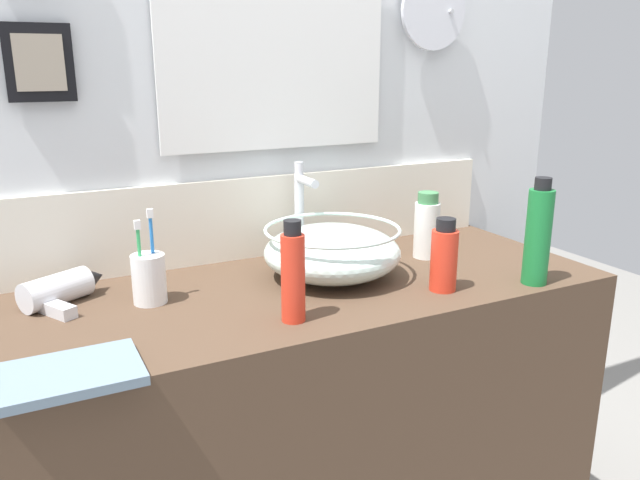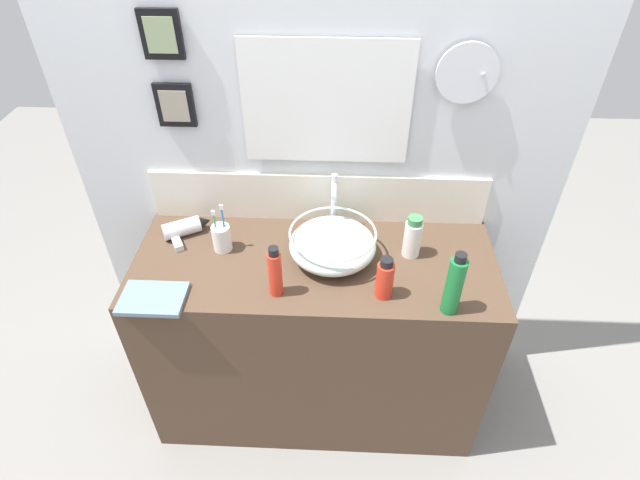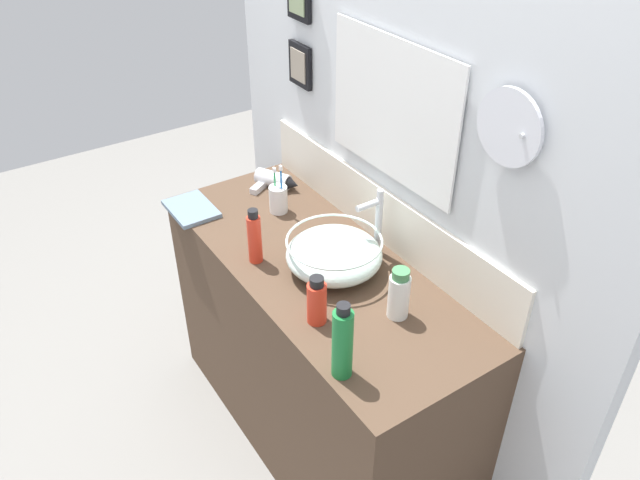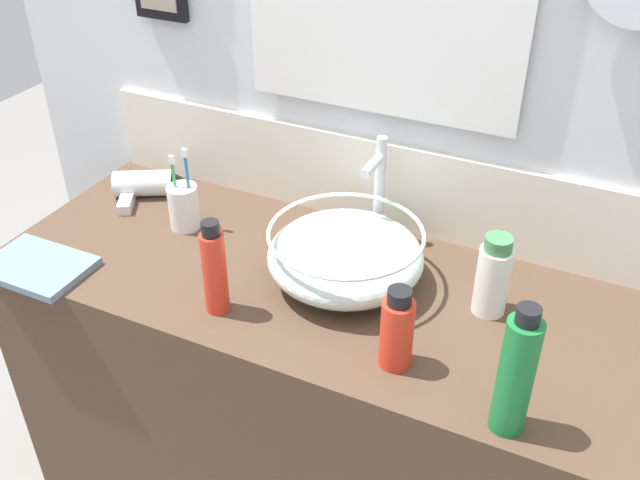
{
  "view_description": "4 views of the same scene",
  "coord_description": "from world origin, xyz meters",
  "px_view_note": "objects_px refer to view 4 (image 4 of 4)",
  "views": [
    {
      "loc": [
        -0.57,
        -1.16,
        1.32
      ],
      "look_at": [
        0.02,
        0.0,
        0.95
      ],
      "focal_mm": 35.0,
      "sensor_mm": 36.0,
      "label": 1
    },
    {
      "loc": [
        0.08,
        -1.32,
        2.05
      ],
      "look_at": [
        0.02,
        0.0,
        0.95
      ],
      "focal_mm": 28.0,
      "sensor_mm": 36.0,
      "label": 2
    },
    {
      "loc": [
        1.37,
        -0.89,
        2.09
      ],
      "look_at": [
        0.02,
        0.0,
        0.95
      ],
      "focal_mm": 35.0,
      "sensor_mm": 36.0,
      "label": 3
    },
    {
      "loc": [
        0.51,
        -1.03,
        1.72
      ],
      "look_at": [
        0.02,
        0.0,
        0.95
      ],
      "focal_mm": 40.0,
      "sensor_mm": 36.0,
      "label": 4
    }
  ],
  "objects_px": {
    "hand_towel": "(37,267)",
    "soap_dispenser": "(516,374)",
    "glass_bowl_sink": "(345,255)",
    "hair_drier": "(149,185)",
    "spray_bottle": "(397,330)",
    "shampoo_bottle": "(214,270)",
    "lotion_bottle": "(493,277)",
    "toothbrush_cup": "(184,206)",
    "faucet": "(378,185)"
  },
  "relations": [
    {
      "from": "toothbrush_cup",
      "to": "spray_bottle",
      "type": "distance_m",
      "value": 0.61
    },
    {
      "from": "spray_bottle",
      "to": "soap_dispenser",
      "type": "bearing_deg",
      "value": -15.48
    },
    {
      "from": "toothbrush_cup",
      "to": "hand_towel",
      "type": "distance_m",
      "value": 0.33
    },
    {
      "from": "spray_bottle",
      "to": "shampoo_bottle",
      "type": "relative_size",
      "value": 0.81
    },
    {
      "from": "toothbrush_cup",
      "to": "shampoo_bottle",
      "type": "relative_size",
      "value": 0.98
    },
    {
      "from": "glass_bowl_sink",
      "to": "toothbrush_cup",
      "type": "xyz_separation_m",
      "value": [
        -0.4,
        0.03,
        -0.01
      ]
    },
    {
      "from": "glass_bowl_sink",
      "to": "soap_dispenser",
      "type": "relative_size",
      "value": 1.3
    },
    {
      "from": "faucet",
      "to": "hair_drier",
      "type": "height_order",
      "value": "faucet"
    },
    {
      "from": "spray_bottle",
      "to": "lotion_bottle",
      "type": "height_order",
      "value": "lotion_bottle"
    },
    {
      "from": "glass_bowl_sink",
      "to": "hair_drier",
      "type": "bearing_deg",
      "value": 169.14
    },
    {
      "from": "faucet",
      "to": "hair_drier",
      "type": "distance_m",
      "value": 0.57
    },
    {
      "from": "toothbrush_cup",
      "to": "lotion_bottle",
      "type": "relative_size",
      "value": 1.16
    },
    {
      "from": "hair_drier",
      "to": "lotion_bottle",
      "type": "distance_m",
      "value": 0.85
    },
    {
      "from": "faucet",
      "to": "spray_bottle",
      "type": "relative_size",
      "value": 1.52
    },
    {
      "from": "glass_bowl_sink",
      "to": "hand_towel",
      "type": "relative_size",
      "value": 1.46
    },
    {
      "from": "shampoo_bottle",
      "to": "lotion_bottle",
      "type": "bearing_deg",
      "value": 25.1
    },
    {
      "from": "lotion_bottle",
      "to": "hand_towel",
      "type": "height_order",
      "value": "lotion_bottle"
    },
    {
      "from": "faucet",
      "to": "hand_towel",
      "type": "distance_m",
      "value": 0.72
    },
    {
      "from": "hair_drier",
      "to": "lotion_bottle",
      "type": "xyz_separation_m",
      "value": [
        0.84,
        -0.08,
        0.05
      ]
    },
    {
      "from": "glass_bowl_sink",
      "to": "spray_bottle",
      "type": "distance_m",
      "value": 0.25
    },
    {
      "from": "lotion_bottle",
      "to": "shampoo_bottle",
      "type": "height_order",
      "value": "shampoo_bottle"
    },
    {
      "from": "hand_towel",
      "to": "soap_dispenser",
      "type": "bearing_deg",
      "value": 0.11
    },
    {
      "from": "hand_towel",
      "to": "glass_bowl_sink",
      "type": "bearing_deg",
      "value": 22.26
    },
    {
      "from": "faucet",
      "to": "spray_bottle",
      "type": "height_order",
      "value": "faucet"
    },
    {
      "from": "glass_bowl_sink",
      "to": "faucet",
      "type": "bearing_deg",
      "value": 90.0
    },
    {
      "from": "hair_drier",
      "to": "soap_dispenser",
      "type": "height_order",
      "value": "soap_dispenser"
    },
    {
      "from": "faucet",
      "to": "lotion_bottle",
      "type": "height_order",
      "value": "faucet"
    },
    {
      "from": "shampoo_bottle",
      "to": "hand_towel",
      "type": "bearing_deg",
      "value": -172.54
    },
    {
      "from": "glass_bowl_sink",
      "to": "spray_bottle",
      "type": "relative_size",
      "value": 1.95
    },
    {
      "from": "spray_bottle",
      "to": "shampoo_bottle",
      "type": "bearing_deg",
      "value": -178.94
    },
    {
      "from": "hand_towel",
      "to": "hair_drier",
      "type": "bearing_deg",
      "value": 86.17
    },
    {
      "from": "spray_bottle",
      "to": "lotion_bottle",
      "type": "bearing_deg",
      "value": 62.59
    },
    {
      "from": "soap_dispenser",
      "to": "hair_drier",
      "type": "bearing_deg",
      "value": 159.89
    },
    {
      "from": "toothbrush_cup",
      "to": "spray_bottle",
      "type": "bearing_deg",
      "value": -20.0
    },
    {
      "from": "glass_bowl_sink",
      "to": "shampoo_bottle",
      "type": "relative_size",
      "value": 1.58
    },
    {
      "from": "hair_drier",
      "to": "lotion_bottle",
      "type": "height_order",
      "value": "lotion_bottle"
    },
    {
      "from": "glass_bowl_sink",
      "to": "spray_bottle",
      "type": "height_order",
      "value": "spray_bottle"
    },
    {
      "from": "shampoo_bottle",
      "to": "soap_dispenser",
      "type": "bearing_deg",
      "value": -5.16
    },
    {
      "from": "shampoo_bottle",
      "to": "hair_drier",
      "type": "bearing_deg",
      "value": 142.21
    },
    {
      "from": "soap_dispenser",
      "to": "glass_bowl_sink",
      "type": "bearing_deg",
      "value": 148.1
    },
    {
      "from": "glass_bowl_sink",
      "to": "shampoo_bottle",
      "type": "bearing_deg",
      "value": -134.27
    },
    {
      "from": "spray_bottle",
      "to": "hand_towel",
      "type": "relative_size",
      "value": 0.75
    },
    {
      "from": "hair_drier",
      "to": "spray_bottle",
      "type": "relative_size",
      "value": 1.18
    },
    {
      "from": "faucet",
      "to": "soap_dispenser",
      "type": "distance_m",
      "value": 0.55
    },
    {
      "from": "toothbrush_cup",
      "to": "spray_bottle",
      "type": "height_order",
      "value": "toothbrush_cup"
    },
    {
      "from": "glass_bowl_sink",
      "to": "lotion_bottle",
      "type": "bearing_deg",
      "value": 6.34
    },
    {
      "from": "glass_bowl_sink",
      "to": "spray_bottle",
      "type": "xyz_separation_m",
      "value": [
        0.17,
        -0.18,
        0.01
      ]
    },
    {
      "from": "toothbrush_cup",
      "to": "spray_bottle",
      "type": "relative_size",
      "value": 1.22
    },
    {
      "from": "shampoo_bottle",
      "to": "glass_bowl_sink",
      "type": "bearing_deg",
      "value": 45.73
    },
    {
      "from": "glass_bowl_sink",
      "to": "faucet",
      "type": "relative_size",
      "value": 1.29
    }
  ]
}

